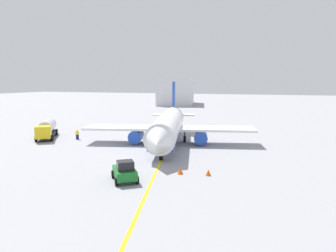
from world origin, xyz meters
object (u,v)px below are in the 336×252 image
at_px(safety_cone_nose, 180,171).
at_px(fuel_tanker, 47,128).
at_px(pushback_tug, 125,171).
at_px(safety_cone_wingtip, 208,172).
at_px(refueling_worker, 77,135).
at_px(airplane, 168,127).

bearing_deg(safety_cone_nose, fuel_tanker, -113.95).
distance_m(fuel_tanker, pushback_tug, 29.53).
bearing_deg(safety_cone_nose, pushback_tug, -47.85).
bearing_deg(pushback_tug, fuel_tanker, -125.03).
height_order(pushback_tug, safety_cone_wingtip, pushback_tug).
bearing_deg(safety_cone_wingtip, refueling_worker, -116.68).
bearing_deg(safety_cone_nose, airplane, -156.18).
relative_size(safety_cone_nose, safety_cone_wingtip, 1.09).
xyz_separation_m(airplane, safety_cone_wingtip, (14.47, 9.59, -2.47)).
bearing_deg(safety_cone_wingtip, airplane, -146.46).
distance_m(fuel_tanker, safety_cone_wingtip, 34.13).
bearing_deg(airplane, pushback_tug, 5.93).
bearing_deg(pushback_tug, safety_cone_nose, 132.15).
relative_size(refueling_worker, safety_cone_wingtip, 2.51).
relative_size(airplane, pushback_tug, 7.53).
bearing_deg(safety_cone_nose, refueling_worker, -120.45).
xyz_separation_m(airplane, pushback_tug, (19.08, 1.98, -1.81)).
bearing_deg(refueling_worker, safety_cone_nose, 59.55).
height_order(pushback_tug, refueling_worker, pushback_tug).
xyz_separation_m(safety_cone_nose, safety_cone_wingtip, (-0.44, 3.01, -0.03)).
bearing_deg(pushback_tug, safety_cone_wingtip, 121.19).
relative_size(fuel_tanker, refueling_worker, 5.56).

